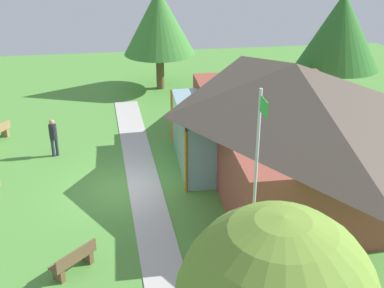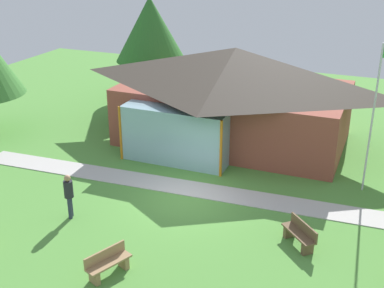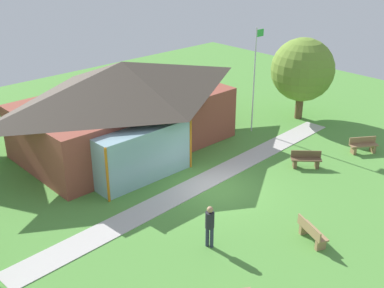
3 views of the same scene
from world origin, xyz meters
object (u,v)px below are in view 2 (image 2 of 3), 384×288
visitor_strolling_lawn (69,193)px  tree_behind_pavilion_left (150,29)px  flagpole (374,114)px  bench_mid_right (300,235)px  bench_front_center (108,263)px  pavilion (232,94)px

visitor_strolling_lawn → tree_behind_pavilion_left: bearing=-7.8°
flagpole → bench_mid_right: bearing=-108.6°
flagpole → bench_mid_right: (-1.67, -4.96, -2.94)m
visitor_strolling_lawn → bench_mid_right: bearing=-102.9°
bench_front_center → tree_behind_pavilion_left: size_ratio=0.24×
bench_mid_right → tree_behind_pavilion_left: size_ratio=0.22×
visitor_strolling_lawn → tree_behind_pavilion_left: (-3.86, 14.60, 3.34)m
flagpole → bench_front_center: (-6.83, -8.81, -2.94)m
bench_front_center → tree_behind_pavilion_left: 18.82m
flagpole → pavilion: bearing=155.0°
bench_mid_right → visitor_strolling_lawn: visitor_strolling_lawn is taller
bench_front_center → visitor_strolling_lawn: size_ratio=0.89×
pavilion → tree_behind_pavilion_left: tree_behind_pavilion_left is taller
bench_front_center → bench_mid_right: size_ratio=1.12×
visitor_strolling_lawn → tree_behind_pavilion_left: tree_behind_pavilion_left is taller
pavilion → visitor_strolling_lawn: 10.13m
pavilion → flagpole: (6.77, -3.16, 0.88)m
pavilion → bench_mid_right: bearing=-57.9°
tree_behind_pavilion_left → bench_front_center: bearing=-67.9°
bench_front_center → tree_behind_pavilion_left: (-6.93, 17.04, 3.96)m
bench_front_center → visitor_strolling_lawn: visitor_strolling_lawn is taller
bench_front_center → bench_mid_right: 6.44m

